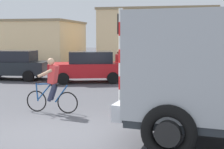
# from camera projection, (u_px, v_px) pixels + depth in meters

# --- Properties ---
(ground_plane) EXTENTS (120.00, 120.00, 0.00)m
(ground_plane) POSITION_uv_depth(u_px,v_px,m) (47.00, 133.00, 8.02)
(ground_plane) COLOR #4C4C51
(sidewalk_far) EXTENTS (80.00, 5.00, 0.16)m
(sidewalk_far) POSITION_uv_depth(u_px,v_px,m) (129.00, 70.00, 21.98)
(sidewalk_far) COLOR #ADADA8
(sidewalk_far) RESTS_ON ground
(cyclist) EXTENTS (1.73, 0.50, 1.72)m
(cyclist) POSITION_uv_depth(u_px,v_px,m) (52.00, 85.00, 10.09)
(cyclist) COLOR black
(cyclist) RESTS_ON ground
(traffic_light_pole) EXTENTS (0.24, 0.43, 3.20)m
(traffic_light_pole) POSITION_uv_depth(u_px,v_px,m) (121.00, 47.00, 9.66)
(traffic_light_pole) COLOR red
(traffic_light_pole) RESTS_ON ground
(car_red_near) EXTENTS (4.32, 2.80, 1.60)m
(car_red_near) POSITION_uv_depth(u_px,v_px,m) (88.00, 67.00, 16.90)
(car_red_near) COLOR red
(car_red_near) RESTS_ON ground
(car_white_mid) EXTENTS (4.12, 2.11, 1.60)m
(car_white_mid) POSITION_uv_depth(u_px,v_px,m) (13.00, 65.00, 17.97)
(car_white_mid) COLOR #1E2328
(car_white_mid) RESTS_ON ground
(pedestrian_near_kerb) EXTENTS (0.34, 0.22, 1.62)m
(pedestrian_near_kerb) POSITION_uv_depth(u_px,v_px,m) (119.00, 65.00, 17.74)
(pedestrian_near_kerb) COLOR #2D334C
(pedestrian_near_kerb) RESTS_ON ground
(building_corner_left) EXTENTS (10.16, 7.93, 3.82)m
(building_corner_left) POSITION_uv_depth(u_px,v_px,m) (25.00, 41.00, 30.88)
(building_corner_left) COLOR #D1B284
(building_corner_left) RESTS_ON ground
(building_mid_block) EXTENTS (9.71, 5.88, 4.73)m
(building_mid_block) POSITION_uv_depth(u_px,v_px,m) (157.00, 37.00, 28.26)
(building_mid_block) COLOR #D1B284
(building_mid_block) RESTS_ON ground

